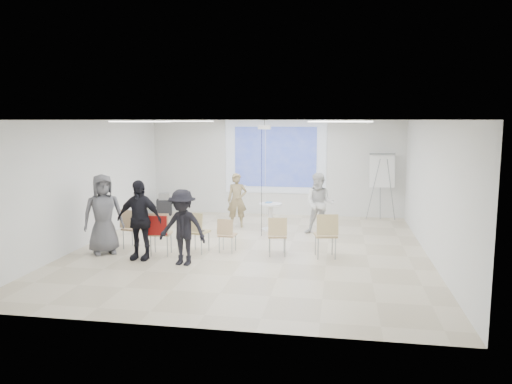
% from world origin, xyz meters
% --- Properties ---
extents(floor, '(8.00, 9.00, 0.10)m').
position_xyz_m(floor, '(0.00, 0.00, -0.05)').
color(floor, beige).
rests_on(floor, ground).
extents(ceiling, '(8.00, 9.00, 0.10)m').
position_xyz_m(ceiling, '(0.00, 0.00, 3.05)').
color(ceiling, white).
rests_on(ceiling, wall_back).
extents(wall_back, '(8.00, 0.10, 3.00)m').
position_xyz_m(wall_back, '(0.00, 4.55, 1.50)').
color(wall_back, silver).
rests_on(wall_back, floor).
extents(wall_left, '(0.10, 9.00, 3.00)m').
position_xyz_m(wall_left, '(-4.05, 0.00, 1.50)').
color(wall_left, silver).
rests_on(wall_left, floor).
extents(wall_right, '(0.10, 9.00, 3.00)m').
position_xyz_m(wall_right, '(4.05, 0.00, 1.50)').
color(wall_right, silver).
rests_on(wall_right, floor).
extents(projection_halo, '(3.20, 0.01, 2.30)m').
position_xyz_m(projection_halo, '(0.00, 4.49, 1.85)').
color(projection_halo, silver).
rests_on(projection_halo, wall_back).
extents(projection_image, '(2.60, 0.01, 1.90)m').
position_xyz_m(projection_image, '(0.00, 4.47, 1.85)').
color(projection_image, '#3349B0').
rests_on(projection_image, wall_back).
extents(pedestal_table, '(0.76, 0.76, 0.77)m').
position_xyz_m(pedestal_table, '(0.18, 2.13, 0.43)').
color(pedestal_table, white).
rests_on(pedestal_table, floor).
extents(player_left, '(0.72, 0.57, 1.73)m').
position_xyz_m(player_left, '(-0.81, 2.42, 0.87)').
color(player_left, '#96835C').
rests_on(player_left, floor).
extents(player_right, '(0.94, 0.79, 1.81)m').
position_xyz_m(player_right, '(1.51, 1.89, 0.91)').
color(player_right, white).
rests_on(player_right, floor).
extents(controller_left, '(0.07, 0.13, 0.04)m').
position_xyz_m(controller_left, '(-0.63, 2.67, 1.14)').
color(controller_left, white).
rests_on(controller_left, player_left).
extents(controller_right, '(0.06, 0.13, 0.04)m').
position_xyz_m(controller_right, '(1.33, 2.14, 1.22)').
color(controller_right, white).
rests_on(controller_right, player_right).
extents(chair_far_left, '(0.52, 0.55, 0.95)m').
position_xyz_m(chair_far_left, '(-2.75, -0.38, 0.56)').
color(chair_far_left, tan).
rests_on(chair_far_left, floor).
extents(chair_left_mid, '(0.51, 0.54, 0.98)m').
position_xyz_m(chair_left_mid, '(-1.89, -0.84, 0.58)').
color(chair_left_mid, tan).
rests_on(chair_left_mid, floor).
extents(chair_left_inner, '(0.53, 0.56, 0.95)m').
position_xyz_m(chair_left_inner, '(-1.16, -0.48, 0.56)').
color(chair_left_inner, tan).
rests_on(chair_left_inner, floor).
extents(chair_center, '(0.40, 0.43, 0.79)m').
position_xyz_m(chair_center, '(-0.49, -0.34, 0.47)').
color(chair_center, tan).
rests_on(chair_center, floor).
extents(chair_right_inner, '(0.49, 0.51, 0.89)m').
position_xyz_m(chair_right_inner, '(0.69, -0.42, 0.52)').
color(chair_right_inner, tan).
rests_on(chair_right_inner, floor).
extents(chair_right_far, '(0.56, 0.58, 1.00)m').
position_xyz_m(chair_right_far, '(1.76, -0.44, 0.59)').
color(chair_right_far, tan).
rests_on(chair_right_far, floor).
extents(red_jacket, '(0.45, 0.15, 0.42)m').
position_xyz_m(red_jacket, '(-1.90, -0.98, 0.72)').
color(red_jacket, '#A11613').
rests_on(red_jacket, chair_left_mid).
extents(laptop, '(0.39, 0.32, 0.03)m').
position_xyz_m(laptop, '(-1.14, -0.38, 0.51)').
color(laptop, black).
rests_on(laptop, chair_left_inner).
extents(audience_left, '(1.20, 0.76, 1.99)m').
position_xyz_m(audience_left, '(-2.23, -1.16, 0.99)').
color(audience_left, black).
rests_on(audience_left, floor).
extents(audience_mid, '(1.24, 0.79, 1.80)m').
position_xyz_m(audience_mid, '(-1.17, -1.42, 0.90)').
color(audience_mid, black).
rests_on(audience_mid, floor).
extents(audience_outer, '(1.18, 1.10, 2.02)m').
position_xyz_m(audience_outer, '(-3.21, -0.85, 1.01)').
color(audience_outer, '#5E5E63').
rests_on(audience_outer, floor).
extents(flipchart_easel, '(0.88, 0.67, 2.03)m').
position_xyz_m(flipchart_easel, '(3.27, 4.12, 1.50)').
color(flipchart_easel, gray).
rests_on(flipchart_easel, floor).
extents(av_cart, '(0.56, 0.50, 0.71)m').
position_xyz_m(av_cart, '(-3.47, 3.80, 0.33)').
color(av_cart, black).
rests_on(av_cart, floor).
extents(ceiling_projector, '(0.30, 0.25, 3.00)m').
position_xyz_m(ceiling_projector, '(0.10, 1.49, 2.69)').
color(ceiling_projector, white).
rests_on(ceiling_projector, ceiling).
extents(fluor_panel_nw, '(1.20, 0.30, 0.02)m').
position_xyz_m(fluor_panel_nw, '(-2.00, 2.00, 2.97)').
color(fluor_panel_nw, white).
rests_on(fluor_panel_nw, ceiling).
extents(fluor_panel_ne, '(1.20, 0.30, 0.02)m').
position_xyz_m(fluor_panel_ne, '(2.00, 2.00, 2.97)').
color(fluor_panel_ne, white).
rests_on(fluor_panel_ne, ceiling).
extents(fluor_panel_sw, '(1.20, 0.30, 0.02)m').
position_xyz_m(fluor_panel_sw, '(-2.00, -1.50, 2.97)').
color(fluor_panel_sw, white).
rests_on(fluor_panel_sw, ceiling).
extents(fluor_panel_se, '(1.20, 0.30, 0.02)m').
position_xyz_m(fluor_panel_se, '(2.00, -1.50, 2.97)').
color(fluor_panel_se, white).
rests_on(fluor_panel_se, ceiling).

